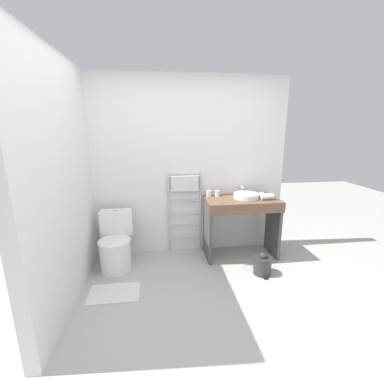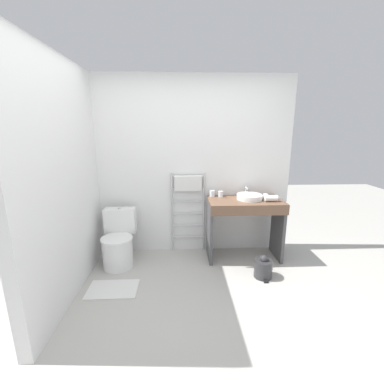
{
  "view_description": "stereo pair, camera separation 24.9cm",
  "coord_description": "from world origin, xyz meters",
  "px_view_note": "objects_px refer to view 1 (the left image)",
  "views": [
    {
      "loc": [
        -0.39,
        -2.02,
        1.78
      ],
      "look_at": [
        -0.01,
        0.94,
        1.04
      ],
      "focal_mm": 24.0,
      "sensor_mm": 36.0,
      "label": 1
    },
    {
      "loc": [
        -0.14,
        -2.04,
        1.78
      ],
      "look_at": [
        -0.01,
        0.94,
        1.04
      ],
      "focal_mm": 24.0,
      "sensor_mm": 36.0,
      "label": 2
    }
  ],
  "objects_px": {
    "toilet": "(116,245)",
    "trash_bin": "(262,265)",
    "cup_near_wall": "(209,193)",
    "towel_radiator": "(185,196)",
    "hair_dryer": "(267,196)",
    "sink_basin": "(246,196)",
    "cup_near_edge": "(217,193)"
  },
  "relations": [
    {
      "from": "cup_near_edge",
      "to": "hair_dryer",
      "type": "height_order",
      "value": "hair_dryer"
    },
    {
      "from": "cup_near_edge",
      "to": "hair_dryer",
      "type": "distance_m",
      "value": 0.68
    },
    {
      "from": "towel_radiator",
      "to": "sink_basin",
      "type": "height_order",
      "value": "towel_radiator"
    },
    {
      "from": "toilet",
      "to": "cup_near_edge",
      "type": "bearing_deg",
      "value": 11.27
    },
    {
      "from": "toilet",
      "to": "hair_dryer",
      "type": "height_order",
      "value": "hair_dryer"
    },
    {
      "from": "towel_radiator",
      "to": "trash_bin",
      "type": "xyz_separation_m",
      "value": [
        0.9,
        -0.75,
        -0.73
      ]
    },
    {
      "from": "towel_radiator",
      "to": "cup_near_edge",
      "type": "xyz_separation_m",
      "value": [
        0.46,
        -0.06,
        0.04
      ]
    },
    {
      "from": "sink_basin",
      "to": "cup_near_edge",
      "type": "distance_m",
      "value": 0.4
    },
    {
      "from": "toilet",
      "to": "towel_radiator",
      "type": "relative_size",
      "value": 0.62
    },
    {
      "from": "towel_radiator",
      "to": "trash_bin",
      "type": "distance_m",
      "value": 1.38
    },
    {
      "from": "towel_radiator",
      "to": "trash_bin",
      "type": "relative_size",
      "value": 4.03
    },
    {
      "from": "cup_near_wall",
      "to": "hair_dryer",
      "type": "xyz_separation_m",
      "value": [
        0.76,
        -0.27,
        -0.0
      ]
    },
    {
      "from": "cup_near_wall",
      "to": "cup_near_edge",
      "type": "relative_size",
      "value": 1.07
    },
    {
      "from": "hair_dryer",
      "to": "cup_near_edge",
      "type": "bearing_deg",
      "value": 159.02
    },
    {
      "from": "hair_dryer",
      "to": "cup_near_wall",
      "type": "bearing_deg",
      "value": 160.36
    },
    {
      "from": "cup_near_edge",
      "to": "sink_basin",
      "type": "bearing_deg",
      "value": -22.11
    },
    {
      "from": "sink_basin",
      "to": "hair_dryer",
      "type": "relative_size",
      "value": 1.55
    },
    {
      "from": "trash_bin",
      "to": "hair_dryer",
      "type": "bearing_deg",
      "value": 65.69
    },
    {
      "from": "toilet",
      "to": "trash_bin",
      "type": "relative_size",
      "value": 2.51
    },
    {
      "from": "toilet",
      "to": "sink_basin",
      "type": "distance_m",
      "value": 1.87
    },
    {
      "from": "towel_radiator",
      "to": "cup_near_edge",
      "type": "bearing_deg",
      "value": -7.89
    },
    {
      "from": "cup_near_wall",
      "to": "hair_dryer",
      "type": "distance_m",
      "value": 0.8
    },
    {
      "from": "sink_basin",
      "to": "hair_dryer",
      "type": "xyz_separation_m",
      "value": [
        0.27,
        -0.09,
        0.01
      ]
    },
    {
      "from": "sink_basin",
      "to": "trash_bin",
      "type": "relative_size",
      "value": 1.18
    },
    {
      "from": "towel_radiator",
      "to": "hair_dryer",
      "type": "height_order",
      "value": "towel_radiator"
    },
    {
      "from": "toilet",
      "to": "cup_near_edge",
      "type": "relative_size",
      "value": 9.0
    },
    {
      "from": "trash_bin",
      "to": "sink_basin",
      "type": "bearing_deg",
      "value": 97.65
    },
    {
      "from": "cup_near_wall",
      "to": "trash_bin",
      "type": "bearing_deg",
      "value": -51.69
    },
    {
      "from": "towel_radiator",
      "to": "sink_basin",
      "type": "bearing_deg",
      "value": -14.47
    },
    {
      "from": "toilet",
      "to": "trash_bin",
      "type": "distance_m",
      "value": 1.89
    },
    {
      "from": "hair_dryer",
      "to": "trash_bin",
      "type": "xyz_separation_m",
      "value": [
        -0.2,
        -0.44,
        -0.77
      ]
    },
    {
      "from": "toilet",
      "to": "towel_radiator",
      "type": "distance_m",
      "value": 1.14
    }
  ]
}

